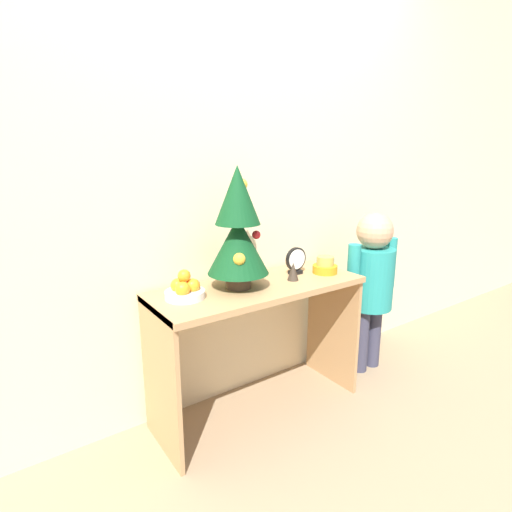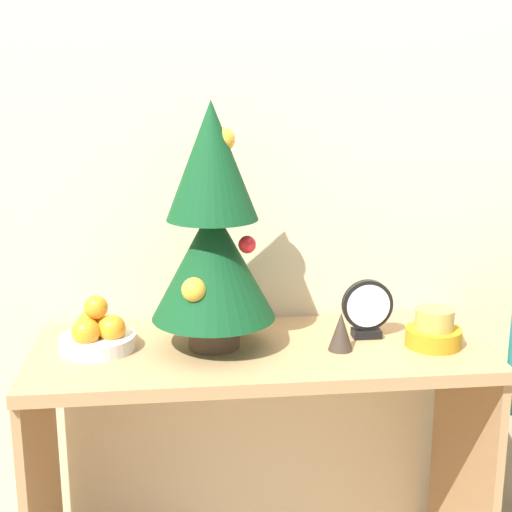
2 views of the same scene
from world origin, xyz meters
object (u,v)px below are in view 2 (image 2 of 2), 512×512
desk_clock (367,309)px  figurine (341,331)px  mini_tree (213,230)px  singing_bowl (434,331)px  fruit_bowl (97,334)px

desk_clock → figurine: 0.11m
desk_clock → figurine: desk_clock is taller
mini_tree → desk_clock: bearing=3.1°
mini_tree → figurine: mini_tree is taller
mini_tree → singing_bowl: 0.57m
fruit_bowl → figurine: bearing=-6.9°
mini_tree → desk_clock: 0.43m
figurine → mini_tree: bearing=169.2°
fruit_bowl → desk_clock: (0.64, 0.01, 0.03)m
singing_bowl → mini_tree: bearing=173.9°
fruit_bowl → desk_clock: 0.64m
singing_bowl → desk_clock: bearing=151.8°
mini_tree → figurine: (0.29, -0.05, -0.23)m
mini_tree → desk_clock: (0.37, 0.02, -0.21)m
fruit_bowl → figurine: (0.56, -0.07, 0.01)m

